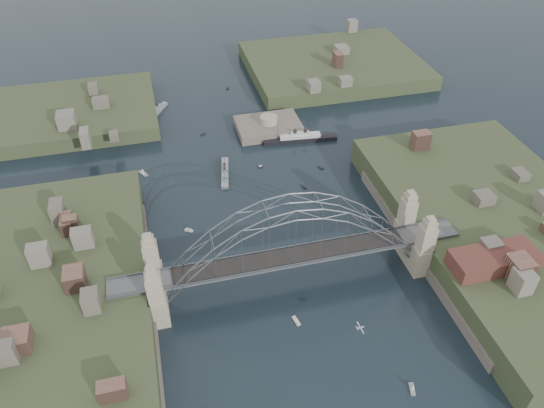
{
  "coord_description": "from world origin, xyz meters",
  "views": [
    {
      "loc": [
        -25.79,
        -83.41,
        94.58
      ],
      "look_at": [
        0.0,
        18.0,
        10.0
      ],
      "focal_mm": 34.51,
      "sensor_mm": 36.0,
      "label": 1
    }
  ],
  "objects_px": {
    "bridge": "(291,244)",
    "naval_cruiser_far": "(157,111)",
    "ocean_liner": "(300,138)",
    "wharf_shed": "(494,260)",
    "naval_cruiser_near": "(225,172)",
    "fort_island": "(269,131)"
  },
  "relations": [
    {
      "from": "bridge",
      "to": "wharf_shed",
      "type": "xyz_separation_m",
      "value": [
        44.0,
        -14.0,
        -2.32
      ]
    },
    {
      "from": "wharf_shed",
      "to": "naval_cruiser_far",
      "type": "xyz_separation_m",
      "value": [
        -68.8,
        105.86,
        -9.26
      ]
    },
    {
      "from": "bridge",
      "to": "naval_cruiser_near",
      "type": "height_order",
      "value": "bridge"
    },
    {
      "from": "bridge",
      "to": "fort_island",
      "type": "relative_size",
      "value": 3.82
    },
    {
      "from": "ocean_liner",
      "to": "fort_island",
      "type": "bearing_deg",
      "value": 133.05
    },
    {
      "from": "bridge",
      "to": "naval_cruiser_far",
      "type": "height_order",
      "value": "bridge"
    },
    {
      "from": "wharf_shed",
      "to": "naval_cruiser_near",
      "type": "relative_size",
      "value": 1.27
    },
    {
      "from": "bridge",
      "to": "naval_cruiser_far",
      "type": "xyz_separation_m",
      "value": [
        -24.8,
        91.86,
        -11.58
      ]
    },
    {
      "from": "naval_cruiser_near",
      "to": "bridge",
      "type": "bearing_deg",
      "value": -81.16
    },
    {
      "from": "naval_cruiser_near",
      "to": "naval_cruiser_far",
      "type": "relative_size",
      "value": 1.2
    },
    {
      "from": "naval_cruiser_far",
      "to": "bridge",
      "type": "bearing_deg",
      "value": -74.89
    },
    {
      "from": "ocean_liner",
      "to": "naval_cruiser_near",
      "type": "bearing_deg",
      "value": -155.36
    },
    {
      "from": "wharf_shed",
      "to": "naval_cruiser_near",
      "type": "distance_m",
      "value": 81.01
    },
    {
      "from": "naval_cruiser_far",
      "to": "fort_island",
      "type": "bearing_deg",
      "value": -30.71
    },
    {
      "from": "wharf_shed",
      "to": "naval_cruiser_near",
      "type": "bearing_deg",
      "value": 129.74
    },
    {
      "from": "fort_island",
      "to": "ocean_liner",
      "type": "xyz_separation_m",
      "value": [
        8.63,
        -9.24,
        1.29
      ]
    },
    {
      "from": "naval_cruiser_near",
      "to": "naval_cruiser_far",
      "type": "xyz_separation_m",
      "value": [
        -17.36,
        43.98,
        0.02
      ]
    },
    {
      "from": "bridge",
      "to": "ocean_liner",
      "type": "bearing_deg",
      "value": 71.25
    },
    {
      "from": "naval_cruiser_far",
      "to": "ocean_liner",
      "type": "relative_size",
      "value": 0.52
    },
    {
      "from": "bridge",
      "to": "wharf_shed",
      "type": "bearing_deg",
      "value": -17.65
    },
    {
      "from": "wharf_shed",
      "to": "ocean_liner",
      "type": "xyz_separation_m",
      "value": [
        -23.37,
        74.76,
        -9.05
      ]
    },
    {
      "from": "wharf_shed",
      "to": "ocean_liner",
      "type": "bearing_deg",
      "value": 107.36
    }
  ]
}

